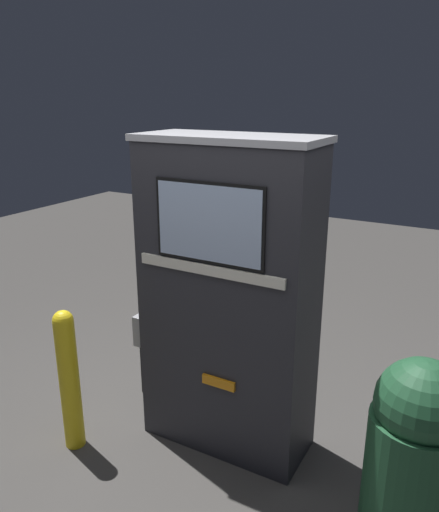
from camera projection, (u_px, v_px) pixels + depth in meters
The scene contains 4 objects.
ground_plane at pixel (211, 456), 3.31m from camera, with size 14.00×14.00×0.00m, color #423F3D.
gas_pump at pixel (228, 300), 3.18m from camera, with size 1.19×0.51×2.07m.
safety_bollard at pixel (69, 377), 3.27m from camera, with size 0.13×0.13×0.99m.
trash_bin at pixel (415, 452), 2.56m from camera, with size 0.49×0.49×1.05m.
Camera 1 is at (1.39, -2.36, 2.28)m, focal length 35.00 mm.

